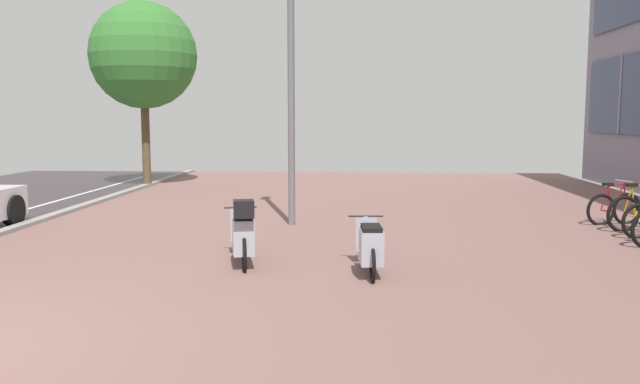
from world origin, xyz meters
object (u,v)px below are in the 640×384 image
at_px(lamp_post, 291,47).
at_px(street_tree, 143,56).
at_px(scooter_near, 243,234).
at_px(bicycle_rack_08, 614,208).
at_px(scooter_mid, 370,247).
at_px(bicycle_rack_07, 639,213).

height_order(lamp_post, street_tree, lamp_post).
bearing_deg(scooter_near, bicycle_rack_08, 30.33).
height_order(scooter_near, scooter_mid, scooter_near).
distance_m(bicycle_rack_08, street_tree, 14.06).
xyz_separation_m(bicycle_rack_08, street_tree, (-11.84, 6.60, 3.73)).
relative_size(bicycle_rack_08, street_tree, 0.22).
relative_size(scooter_near, street_tree, 0.30).
bearing_deg(scooter_mid, scooter_near, 166.78).
bearing_deg(bicycle_rack_07, scooter_near, -155.07).
height_order(scooter_mid, lamp_post, lamp_post).
bearing_deg(bicycle_rack_07, bicycle_rack_08, 102.90).
bearing_deg(bicycle_rack_07, scooter_mid, -144.49).
relative_size(bicycle_rack_08, scooter_mid, 0.75).
height_order(bicycle_rack_07, scooter_mid, bicycle_rack_07).
relative_size(bicycle_rack_07, scooter_near, 0.79).
height_order(bicycle_rack_08, street_tree, street_tree).
bearing_deg(lamp_post, street_tree, 127.00).
bearing_deg(bicycle_rack_07, street_tree, 148.56).
xyz_separation_m(scooter_near, scooter_mid, (1.85, -0.44, -0.08)).
xyz_separation_m(bicycle_rack_07, bicycle_rack_08, (-0.17, 0.75, -0.02)).
bearing_deg(lamp_post, scooter_mid, -69.61).
bearing_deg(street_tree, bicycle_rack_08, -29.11).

